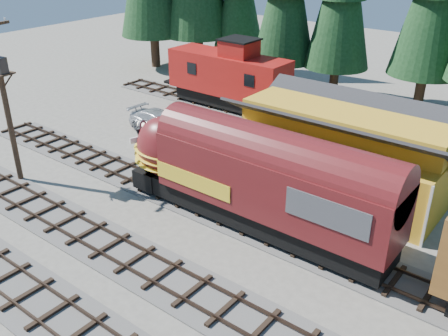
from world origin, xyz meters
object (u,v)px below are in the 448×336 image
Objects in this scene: utility_pole at (3,90)px; pickup_truck_a at (214,151)px; locomotive at (245,180)px; caboose at (229,77)px; depot at (342,143)px; pickup_truck_b at (161,123)px.

utility_pole is 13.20m from pickup_truck_a.
caboose is (-11.80, 14.00, 0.24)m from locomotive.
depot is 6.87m from locomotive.
depot is at bearing -85.20° from pickup_truck_b.
depot is at bearing -65.72° from pickup_truck_a.
locomotive is at bearing -113.04° from pickup_truck_b.
caboose is 1.89× the size of pickup_truck_a.
pickup_truck_b is (-6.34, 1.48, 0.04)m from pickup_truck_a.
caboose is 7.97m from pickup_truck_b.
locomotive is 13.95m from pickup_truck_b.
caboose is 1.08× the size of utility_pole.
locomotive is at bearing -108.56° from depot.
locomotive is 14.96m from utility_pole.
depot is 19.70m from utility_pole.
locomotive reaches higher than pickup_truck_b.
utility_pole is at bearing -145.48° from depot.
pickup_truck_a is (-6.00, 4.81, -1.73)m from locomotive.
pickup_truck_a is at bearing 40.84° from utility_pole.
utility_pole is 12.00m from pickup_truck_b.
caboose is 18.90m from utility_pole.
caboose is at bearing -0.02° from pickup_truck_b.
pickup_truck_a is 1.00× the size of pickup_truck_b.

